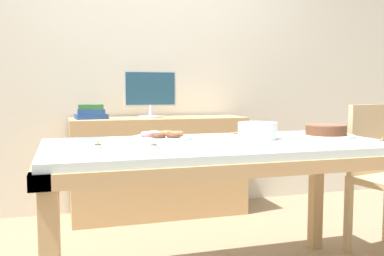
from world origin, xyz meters
The scene contains 12 objects.
wall_back centered at (0.00, 1.71, 1.30)m, with size 8.00×0.10×2.60m, color silver.
dining_table centered at (0.00, 0.00, 0.68)m, with size 1.76×0.88×0.77m.
sideboard centered at (0.00, 1.41, 0.40)m, with size 1.41×0.44×0.81m.
computer_monitor centered at (-0.07, 1.40, 1.00)m, with size 0.42×0.20×0.38m.
book_stack centered at (-0.54, 1.41, 0.86)m, with size 0.26×0.19×0.11m.
cake_chocolate_round centered at (0.66, 0.06, 0.80)m, with size 0.31×0.31×0.07m.
pastry_platter centered at (-0.24, 0.23, 0.78)m, with size 0.32×0.32×0.04m.
plate_stack centered at (0.24, 0.07, 0.82)m, with size 0.21×0.21×0.09m.
tealight_near_front centered at (0.18, 0.22, 0.78)m, with size 0.04×0.04×0.04m.
tealight_left_edge centered at (-0.60, -0.05, 0.78)m, with size 0.04×0.04×0.04m.
tealight_near_cakes centered at (0.74, -0.29, 0.78)m, with size 0.04×0.04×0.04m.
tealight_centre centered at (-0.36, -0.13, 0.78)m, with size 0.04×0.04×0.04m.
Camera 1 is at (-0.76, -2.00, 1.03)m, focal length 40.00 mm.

